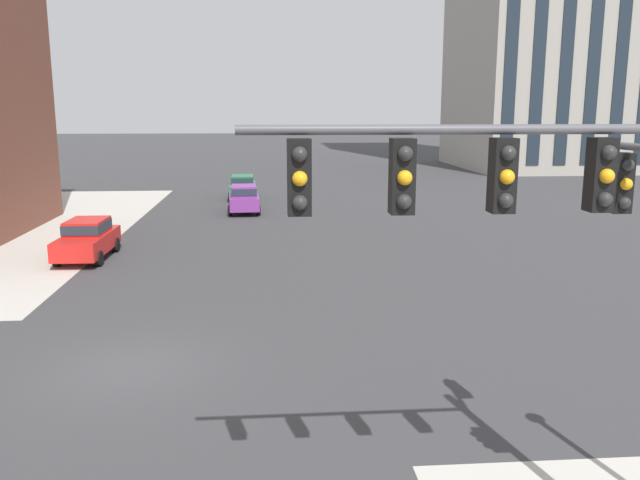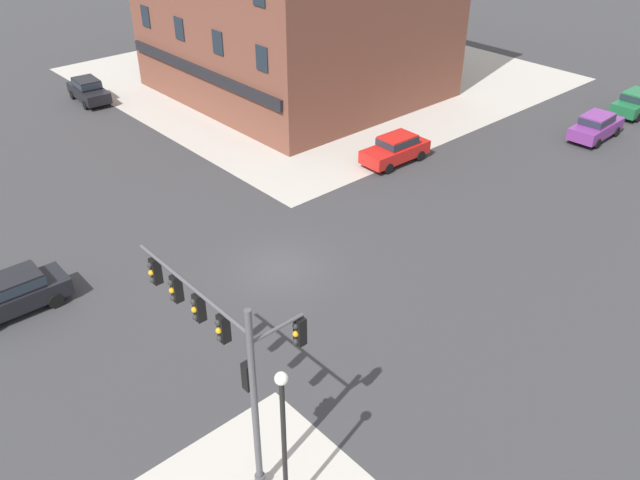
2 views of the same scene
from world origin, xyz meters
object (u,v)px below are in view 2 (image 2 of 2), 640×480
at_px(street_lamp_corner_near, 283,430).
at_px(traffic_signal_main, 228,348).
at_px(car_main_southbound_near, 637,102).
at_px(car_cross_westbound, 596,125).
at_px(car_main_northbound_far, 13,292).
at_px(car_parked_curb, 88,89).
at_px(car_cross_eastbound, 396,148).

bearing_deg(street_lamp_corner_near, traffic_signal_main, 177.48).
distance_m(car_main_southbound_near, car_cross_westbound, 6.21).
xyz_separation_m(car_main_northbound_far, car_parked_curb, (-21.52, 13.27, 0.00)).
bearing_deg(car_main_northbound_far, car_cross_westbound, 78.82).
height_order(traffic_signal_main, car_main_southbound_near, traffic_signal_main).
bearing_deg(traffic_signal_main, car_cross_westbound, 99.52).
bearing_deg(car_cross_eastbound, traffic_signal_main, -59.82).
distance_m(traffic_signal_main, car_parked_curb, 35.65).
bearing_deg(car_cross_eastbound, street_lamp_corner_near, -54.68).
distance_m(traffic_signal_main, car_main_southbound_near, 39.04).
relative_size(car_main_northbound_far, car_cross_westbound, 0.99).
bearing_deg(car_cross_eastbound, car_main_northbound_far, -91.71).
relative_size(street_lamp_corner_near, car_main_southbound_near, 1.25).
height_order(car_cross_westbound, car_parked_curb, same).
xyz_separation_m(traffic_signal_main, street_lamp_corner_near, (2.61, -0.11, -1.09)).
relative_size(traffic_signal_main, car_parked_curb, 1.51).
xyz_separation_m(car_main_northbound_far, car_cross_eastbound, (0.67, 22.42, 0.00)).
xyz_separation_m(car_main_southbound_near, car_parked_curb, (-28.06, -27.65, 0.00)).
bearing_deg(traffic_signal_main, car_main_southbound_near, 98.48).
relative_size(car_main_northbound_far, car_main_southbound_near, 1.00).
height_order(traffic_signal_main, car_cross_westbound, traffic_signal_main).
height_order(traffic_signal_main, car_parked_curb, traffic_signal_main).
bearing_deg(car_main_northbound_far, car_cross_eastbound, 88.29).
distance_m(car_main_northbound_far, car_cross_westbound, 35.39).
relative_size(traffic_signal_main, car_cross_eastbound, 1.54).
bearing_deg(car_main_northbound_far, street_lamp_corner_near, 8.99).
relative_size(street_lamp_corner_near, car_cross_westbound, 1.23).
bearing_deg(car_parked_curb, car_main_southbound_near, 44.58).
relative_size(car_cross_eastbound, car_cross_westbound, 0.99).
xyz_separation_m(traffic_signal_main, car_main_northbound_far, (-12.27, -2.47, -3.62)).
bearing_deg(car_main_southbound_near, street_lamp_corner_near, -77.79).
bearing_deg(car_cross_westbound, traffic_signal_main, -80.48).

